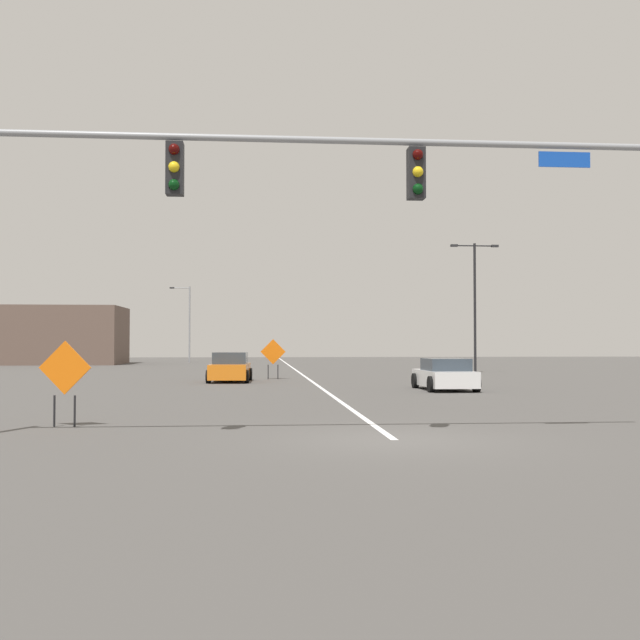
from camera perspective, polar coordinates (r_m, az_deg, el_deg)
ground at (r=15.22m, az=5.74°, el=-9.14°), size 168.85×168.85×0.00m
road_centre_stripe at (r=61.83m, az=-2.30°, el=-3.55°), size 0.16×93.81×0.01m
traffic_signal_assembly at (r=15.19m, az=-10.09°, el=9.71°), size 14.68×0.44×6.53m
street_lamp_mid_left at (r=73.56m, az=-10.09°, el=-0.01°), size 2.01×0.24×7.44m
street_lamp_near_right at (r=47.50m, az=11.79°, el=1.73°), size 3.05×0.24×8.18m
construction_sign_left_lane at (r=39.89m, az=-3.62°, el=-2.59°), size 1.35×0.22×2.14m
construction_sign_right_lane at (r=18.37m, az=-18.97°, el=-3.80°), size 1.24×0.23×2.00m
car_white_mid at (r=31.20m, az=9.54°, el=-4.18°), size 2.09×4.01×1.31m
car_orange_distant at (r=37.53m, az=-6.91°, el=-3.69°), size 2.21×4.02×1.47m
roadside_building_west at (r=71.11m, az=-19.01°, el=-1.13°), size 10.34×7.74×5.20m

